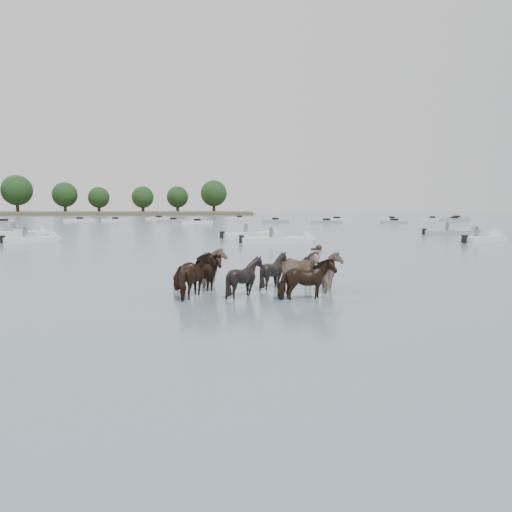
{
  "coord_description": "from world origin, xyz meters",
  "views": [
    {
      "loc": [
        -1.5,
        -15.17,
        2.89
      ],
      "look_at": [
        -0.03,
        2.89,
        1.1
      ],
      "focal_mm": 35.9,
      "sensor_mm": 36.0,
      "label": 1
    }
  ],
  "objects": [
    {
      "name": "distant_flotilla",
      "position": [
        0.24,
        76.89,
        0.26
      ],
      "size": [
        106.16,
        27.14,
        0.93
      ],
      "color": "gray",
      "rests_on": "ground"
    },
    {
      "name": "motorboat_e",
      "position": [
        22.54,
        33.37,
        0.22
      ],
      "size": [
        5.98,
        2.18,
        1.92
      ],
      "rotation": [
        0.0,
        0.0,
        -0.1
      ],
      "color": "gray",
      "rests_on": "ground"
    },
    {
      "name": "swimming_pony",
      "position": [
        5.26,
        17.79,
        0.1
      ],
      "size": [
        0.72,
        0.44,
        0.44
      ],
      "color": "black",
      "rests_on": "ground"
    },
    {
      "name": "ground",
      "position": [
        0.0,
        0.0,
        0.0
      ],
      "size": [
        400.0,
        400.0,
        0.0
      ],
      "primitive_type": "plane",
      "color": "#4C616E",
      "rests_on": "ground"
    },
    {
      "name": "motorboat_c",
      "position": [
        2.45,
        31.35,
        0.22
      ],
      "size": [
        6.28,
        4.39,
        1.92
      ],
      "rotation": [
        0.0,
        0.0,
        0.5
      ],
      "color": "silver",
      "rests_on": "ground"
    },
    {
      "name": "motorboat_b",
      "position": [
        4.03,
        23.72,
        0.22
      ],
      "size": [
        6.09,
        1.98,
        1.92
      ],
      "rotation": [
        0.0,
        0.0,
        0.07
      ],
      "color": "silver",
      "rests_on": "ground"
    },
    {
      "name": "motorboat_d",
      "position": [
        20.12,
        23.88,
        0.23
      ],
      "size": [
        5.06,
        3.87,
        1.92
      ],
      "rotation": [
        0.0,
        0.0,
        0.53
      ],
      "color": "silver",
      "rests_on": "ground"
    },
    {
      "name": "motorboat_f",
      "position": [
        -19.29,
        35.03,
        0.23
      ],
      "size": [
        5.59,
        3.0,
        1.92
      ],
      "rotation": [
        0.0,
        0.0,
        0.27
      ],
      "color": "silver",
      "rests_on": "ground"
    },
    {
      "name": "motorboat_a",
      "position": [
        -15.11,
        26.0,
        0.23
      ],
      "size": [
        4.64,
        3.55,
        1.92
      ],
      "rotation": [
        0.0,
        0.0,
        0.51
      ],
      "color": "silver",
      "rests_on": "ground"
    },
    {
      "name": "pony_herd",
      "position": [
        -0.12,
        1.9,
        0.56
      ],
      "size": [
        6.3,
        4.66,
        1.56
      ],
      "color": "black",
      "rests_on": "ground"
    }
  ]
}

